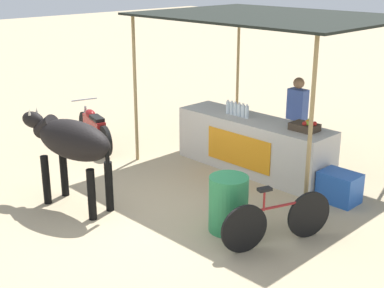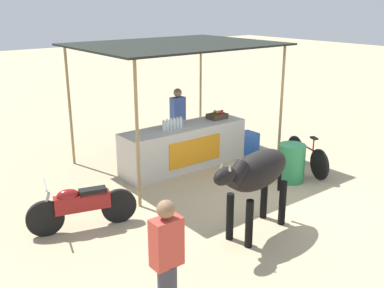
% 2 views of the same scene
% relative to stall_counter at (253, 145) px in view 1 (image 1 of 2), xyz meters
% --- Properties ---
extents(ground_plane, '(60.00, 60.00, 0.00)m').
position_rel_stall_counter_xyz_m(ground_plane, '(0.00, -2.20, -0.48)').
color(ground_plane, tan).
extents(stall_counter, '(3.00, 0.82, 0.96)m').
position_rel_stall_counter_xyz_m(stall_counter, '(0.00, 0.00, 0.00)').
color(stall_counter, beige).
rests_on(stall_counter, ground).
extents(stall_awning, '(4.20, 3.20, 2.74)m').
position_rel_stall_counter_xyz_m(stall_awning, '(0.00, 0.30, 2.15)').
color(stall_awning, black).
rests_on(stall_awning, ground).
extents(water_bottle_row, '(0.52, 0.07, 0.25)m').
position_rel_stall_counter_xyz_m(water_bottle_row, '(-0.35, -0.05, 0.59)').
color(water_bottle_row, silver).
rests_on(water_bottle_row, stall_counter).
extents(fruit_crate, '(0.44, 0.32, 0.18)m').
position_rel_stall_counter_xyz_m(fruit_crate, '(1.03, 0.05, 0.55)').
color(fruit_crate, '#3F3326').
rests_on(fruit_crate, stall_counter).
extents(vendor_behind_counter, '(0.34, 0.22, 1.65)m').
position_rel_stall_counter_xyz_m(vendor_behind_counter, '(0.38, 0.75, 0.37)').
color(vendor_behind_counter, '#383842').
rests_on(vendor_behind_counter, ground).
extents(cooler_box, '(0.60, 0.44, 0.48)m').
position_rel_stall_counter_xyz_m(cooler_box, '(1.83, -0.10, -0.24)').
color(cooler_box, blue).
rests_on(cooler_box, ground).
extents(water_barrel, '(0.55, 0.55, 0.80)m').
position_rel_stall_counter_xyz_m(water_barrel, '(1.25, -2.05, -0.08)').
color(water_barrel, '#2D8C51').
rests_on(water_barrel, ground).
extents(cow, '(1.85, 0.77, 1.44)m').
position_rel_stall_counter_xyz_m(cow, '(-0.95, -3.13, 0.55)').
color(cow, black).
rests_on(cow, ground).
extents(motorcycle_parked, '(1.76, 0.69, 0.90)m').
position_rel_stall_counter_xyz_m(motorcycle_parked, '(-3.09, -1.28, -0.05)').
color(motorcycle_parked, black).
rests_on(motorcycle_parked, ground).
extents(bicycle_leaning, '(0.62, 1.57, 0.85)m').
position_rel_stall_counter_xyz_m(bicycle_leaning, '(1.96, -1.89, -0.13)').
color(bicycle_leaning, black).
rests_on(bicycle_leaning, ground).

